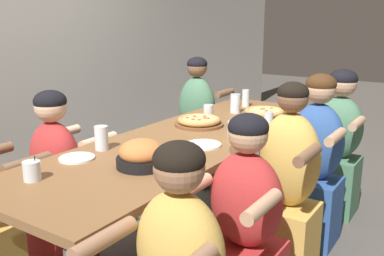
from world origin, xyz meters
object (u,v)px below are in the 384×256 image
Objects in this scene: cocktail_glass_blue at (32,172)px; diner_far_midleft at (58,185)px; drinking_glass_a at (235,104)px; drinking_glass_c at (208,112)px; diner_near_right at (337,148)px; empty_plate_a at (77,158)px; pizza_board_second at (264,113)px; diner_near_midright at (315,167)px; diner_near_center at (287,193)px; drinking_glass_g at (300,101)px; pizza_board_main at (199,121)px; empty_plate_b at (203,145)px; skillet_bowl at (142,155)px; drinking_glass_b at (268,122)px; drinking_glass_d at (102,140)px; diner_near_midleft at (244,237)px; drinking_glass_f at (246,99)px; drinking_glass_e at (234,130)px; diner_far_right at (197,127)px.

diner_far_midleft is at bearing 42.64° from cocktail_glass_blue.
drinking_glass_a is 1.44× the size of drinking_glass_c.
empty_plate_a is at bearing 64.27° from diner_near_right.
pizza_board_second is 0.27× the size of diner_near_midright.
drinking_glass_c is 0.09× the size of diner_near_center.
empty_plate_a is at bearing 164.54° from drinking_glass_g.
pizza_board_main is 1.60× the size of empty_plate_b.
drinking_glass_c is (1.10, 0.28, -0.02)m from skillet_bowl.
drinking_glass_c is (0.06, 0.50, -0.01)m from drinking_glass_b.
drinking_glass_b is 0.86× the size of drinking_glass_d.
empty_plate_b is 1.35m from diner_near_right.
drinking_glass_d is at bearing 162.61° from drinking_glass_g.
drinking_glass_b is 0.78m from drinking_glass_g.
drinking_glass_b is at bearing -152.28° from pizza_board_second.
diner_far_midleft reaches higher than drinking_glass_c.
drinking_glass_g is (2.24, -0.47, 0.02)m from cocktail_glass_blue.
drinking_glass_c is at bearing 130.44° from pizza_board_second.
diner_near_midright reaches higher than diner_near_midleft.
drinking_glass_f is at bearing -3.20° from drinking_glass_c.
pizza_board_second is at bearing 36.57° from diner_near_right.
empty_plate_b is 0.56m from diner_near_center.
drinking_glass_e is at bearing -131.71° from drinking_glass_c.
drinking_glass_c is at bearing 165.29° from drinking_glass_a.
pizza_board_main is 2.46× the size of drinking_glass_d.
drinking_glass_f is at bearing 8.62° from skillet_bowl.
drinking_glass_a is 0.13× the size of diner_near_right.
drinking_glass_c is 0.85m from diner_near_midright.
skillet_bowl is 0.52m from cocktail_glass_blue.
drinking_glass_d is 1.10m from diner_near_center.
diner_far_right reaches higher than skillet_bowl.
empty_plate_b is 0.27m from drinking_glass_e.
drinking_glass_d is 0.12× the size of diner_far_right.
cocktail_glass_blue is 1.52m from drinking_glass_c.
pizza_board_main is 1.29m from cocktail_glass_blue.
empty_plate_a is 1.30× the size of drinking_glass_g.
diner_far_right is at bearing 12.09° from empty_plate_a.
drinking_glass_c is 0.09× the size of diner_far_midleft.
diner_near_midright is (1.27, -0.88, -0.26)m from empty_plate_a.
drinking_glass_f is (0.56, -0.03, 0.02)m from drinking_glass_c.
cocktail_glass_blue is 1.55m from drinking_glass_b.
diner_far_right is at bearing -21.37° from diner_near_midright.
diner_near_right is at bearing -53.43° from pizza_board_second.
diner_near_center is at bearing -38.41° from diner_far_right.
diner_near_midright is at bearing -65.00° from drinking_glass_b.
drinking_glass_b is at bearing -33.04° from diner_far_right.
pizza_board_second is at bearing -69.43° from diner_near_midleft.
drinking_glass_a is at bearing -16.23° from diner_near_midright.
drinking_glass_f is 0.83m from diner_near_right.
diner_near_midleft is at bearing -88.11° from drinking_glass_d.
drinking_glass_f is (0.92, 0.37, 0.02)m from drinking_glass_e.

